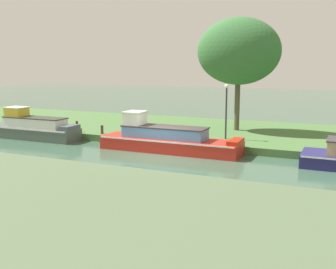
% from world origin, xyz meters
% --- Properties ---
extents(ground_plane, '(120.00, 120.00, 0.00)m').
position_xyz_m(ground_plane, '(0.00, 0.00, 0.00)').
color(ground_plane, '#3A5A46').
extents(riverbank_far, '(72.00, 10.00, 0.40)m').
position_xyz_m(riverbank_far, '(0.00, 7.00, 0.20)').
color(riverbank_far, '#466937').
rests_on(riverbank_far, ground_plane).
extents(riverbank_near, '(72.00, 10.00, 0.40)m').
position_xyz_m(riverbank_near, '(0.00, -9.00, 0.20)').
color(riverbank_near, '#4D6043').
rests_on(riverbank_near, ground_plane).
extents(red_barge, '(7.59, 1.81, 2.04)m').
position_xyz_m(red_barge, '(0.02, 1.20, 0.61)').
color(red_barge, red).
rests_on(red_barge, ground_plane).
extents(slate_cruiser, '(7.21, 1.59, 1.92)m').
position_xyz_m(slate_cruiser, '(-9.42, 1.20, 0.63)').
color(slate_cruiser, '#48534E').
rests_on(slate_cruiser, ground_plane).
extents(willow_tree_left, '(5.26, 3.33, 7.02)m').
position_xyz_m(willow_tree_left, '(2.17, 7.15, 5.33)').
color(willow_tree_left, brown).
rests_on(willow_tree_left, riverbank_far).
extents(lamp_post, '(0.24, 0.24, 3.08)m').
position_xyz_m(lamp_post, '(2.42, 3.88, 2.32)').
color(lamp_post, '#333338').
rests_on(lamp_post, riverbank_far).
extents(mooring_post_near, '(0.15, 0.15, 0.68)m').
position_xyz_m(mooring_post_near, '(-6.70, 2.45, 0.74)').
color(mooring_post_near, '#46332C').
rests_on(mooring_post_near, riverbank_far).
extents(mooring_post_far, '(0.17, 0.17, 0.52)m').
position_xyz_m(mooring_post_far, '(-4.86, 2.45, 0.66)').
color(mooring_post_far, '#503129').
rests_on(mooring_post_far, riverbank_far).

